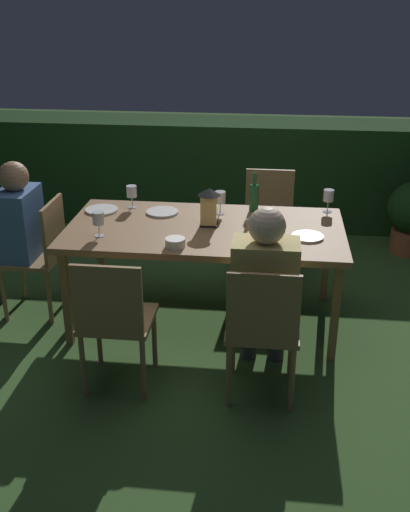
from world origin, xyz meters
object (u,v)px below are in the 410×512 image
(chair_side_right_b, at_px, (268,218))
(plate_c, at_px, (308,237))
(wine_glass_a, at_px, (98,219))
(wine_glass_e, at_px, (277,228))
(lantern_centerpiece, at_px, (209,205))
(wine_glass_d, at_px, (220,198))
(chair_side_left_a, at_px, (114,318))
(bowl_olives, at_px, (175,242))
(bowl_salad, at_px, (254,222))
(wine_glass_b, at_px, (132,192))
(chair_side_left_b, at_px, (262,326))
(dining_table, at_px, (205,234))
(chair_head_near, at_px, (41,252))
(person_in_mustard, at_px, (264,287))
(person_in_blue, at_px, (12,231))
(wine_glass_c, at_px, (329,197))
(bowl_bread, at_px, (245,245))
(green_bottle_on_table, at_px, (254,197))
(plate_a, at_px, (102,210))
(plate_b, at_px, (162,212))

(chair_side_right_b, distance_m, plate_c, 1.06)
(wine_glass_a, relative_size, wine_glass_e, 1.00)
(lantern_centerpiece, height_order, wine_glass_d, lantern_centerpiece)
(lantern_centerpiece, bearing_deg, chair_side_left_a, -116.04)
(bowl_olives, xyz_separation_m, bowl_salad, (0.48, 0.44, -0.01))
(wine_glass_b, bearing_deg, chair_side_left_b, -50.31)
(dining_table, relative_size, chair_head_near, 2.19)
(chair_side_left_b, bearing_deg, chair_side_right_b, 90.00)
(chair_side_left_a, bearing_deg, wine_glass_d, 66.38)
(person_in_mustard, relative_size, plate_c, 5.47)
(chair_side_left_a, bearing_deg, person_in_blue, 137.60)
(person_in_mustard, relative_size, wine_glass_c, 6.80)
(wine_glass_c, xyz_separation_m, bowl_bread, (-0.56, -0.75, -0.10))
(chair_head_near, height_order, chair_side_left_a, same)
(chair_head_near, xyz_separation_m, chair_side_left_a, (0.77, -0.88, 0.00))
(chair_side_left_a, height_order, chair_side_left_b, same)
(chair_head_near, height_order, bowl_bread, chair_head_near)
(chair_side_left_b, xyz_separation_m, bowl_olives, (-0.58, 0.52, 0.27))
(green_bottle_on_table, relative_size, wine_glass_c, 1.72)
(wine_glass_d, height_order, bowl_bread, wine_glass_d)
(chair_side_right_b, distance_m, bowl_bread, 1.26)
(green_bottle_on_table, bearing_deg, dining_table, -131.05)
(chair_side_left_a, bearing_deg, bowl_bread, 36.62)
(wine_glass_e, height_order, plate_a, wine_glass_e)
(chair_side_left_b, bearing_deg, lantern_centerpiece, 113.60)
(dining_table, xyz_separation_m, person_in_blue, (-1.40, 0.00, -0.04))
(chair_side_left_a, relative_size, person_in_mustard, 0.76)
(bowl_salad, bearing_deg, chair_head_near, -177.39)
(wine_glass_a, bearing_deg, plate_a, 103.77)
(bowl_salad, bearing_deg, plate_c, -27.32)
(green_bottle_on_table, distance_m, plate_c, 0.62)
(chair_side_left_a, distance_m, bowl_bread, 0.94)
(chair_head_near, relative_size, lantern_centerpiece, 3.28)
(chair_head_near, distance_m, bowl_salad, 1.56)
(chair_side_right_b, xyz_separation_m, lantern_centerpiece, (-0.40, -0.84, 0.39))
(lantern_centerpiece, distance_m, bowl_salad, 0.33)
(green_bottle_on_table, bearing_deg, bowl_salad, -87.20)
(chair_side_right_b, height_order, bowl_bread, chair_side_right_b)
(plate_c, bearing_deg, wine_glass_e, -142.85)
(chair_head_near, bearing_deg, wine_glass_e, -9.10)
(chair_side_left_b, relative_size, chair_side_right_b, 1.00)
(lantern_centerpiece, distance_m, wine_glass_d, 0.24)
(lantern_centerpiece, distance_m, plate_c, 0.70)
(plate_b, bearing_deg, lantern_centerpiece, -29.19)
(lantern_centerpiece, distance_m, wine_glass_c, 0.91)
(person_in_blue, xyz_separation_m, person_in_mustard, (1.82, -0.69, 0.00))
(lantern_centerpiece, xyz_separation_m, plate_c, (0.67, -0.16, -0.14))
(wine_glass_b, distance_m, plate_c, 1.36)
(wine_glass_b, relative_size, plate_c, 0.80)
(chair_side_right_b, bearing_deg, bowl_salad, -96.66)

